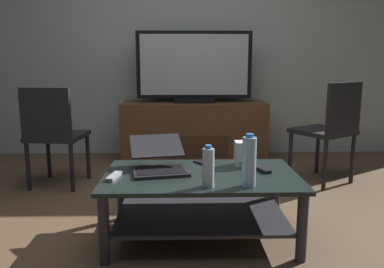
{
  "coord_description": "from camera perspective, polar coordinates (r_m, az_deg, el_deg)",
  "views": [
    {
      "loc": [
        -0.04,
        -2.41,
        1.07
      ],
      "look_at": [
        0.03,
        0.32,
        0.56
      ],
      "focal_mm": 36.05,
      "sensor_mm": 36.0,
      "label": 1
    }
  ],
  "objects": [
    {
      "name": "ground_plane",
      "position": [
        2.64,
        -0.45,
        -13.34
      ],
      "size": [
        7.68,
        7.68,
        0.0
      ],
      "primitive_type": "plane",
      "color": "brown"
    },
    {
      "name": "back_wall",
      "position": [
        4.56,
        -0.96,
        14.79
      ],
      "size": [
        6.4,
        0.12,
        2.8
      ],
      "primitive_type": "cube",
      "color": "#A8B2A8",
      "rests_on": "ground"
    },
    {
      "name": "coffee_table",
      "position": [
        2.36,
        1.34,
        -8.84
      ],
      "size": [
        1.16,
        0.69,
        0.41
      ],
      "color": "black",
      "rests_on": "ground"
    },
    {
      "name": "media_cabinet",
      "position": [
        4.29,
        0.3,
        0.51
      ],
      "size": [
        1.58,
        0.48,
        0.63
      ],
      "color": "brown",
      "rests_on": "ground"
    },
    {
      "name": "television",
      "position": [
        4.21,
        0.31,
        9.68
      ],
      "size": [
        1.24,
        0.2,
        0.76
      ],
      "color": "black",
      "rests_on": "media_cabinet"
    },
    {
      "name": "dining_chair",
      "position": [
        3.57,
        19.81,
        1.05
      ],
      "size": [
        0.61,
        0.61,
        0.9
      ],
      "color": "black",
      "rests_on": "ground"
    },
    {
      "name": "side_chair",
      "position": [
        3.47,
        -19.82,
        0.38
      ],
      "size": [
        0.49,
        0.49,
        0.87
      ],
      "color": "black",
      "rests_on": "ground"
    },
    {
      "name": "laptop",
      "position": [
        2.4,
        -4.95,
        -3.95
      ],
      "size": [
        0.4,
        0.47,
        0.19
      ],
      "color": "black",
      "rests_on": "coffee_table"
    },
    {
      "name": "router_box",
      "position": [
        2.51,
        7.65,
        -2.87
      ],
      "size": [
        0.11,
        0.11,
        0.16
      ],
      "color": "white",
      "rests_on": "coffee_table"
    },
    {
      "name": "water_bottle_near",
      "position": [
        2.06,
        2.43,
        -4.95
      ],
      "size": [
        0.06,
        0.06,
        0.23
      ],
      "color": "silver",
      "rests_on": "coffee_table"
    },
    {
      "name": "water_bottle_far",
      "position": [
        2.09,
        8.45,
        -4.05
      ],
      "size": [
        0.08,
        0.08,
        0.29
      ],
      "color": "#99C6E5",
      "rests_on": "coffee_table"
    },
    {
      "name": "cell_phone",
      "position": [
        2.56,
        1.73,
        -4.25
      ],
      "size": [
        0.14,
        0.16,
        0.01
      ],
      "primitive_type": "cube",
      "rotation": [
        0.0,
        0.0,
        0.58
      ],
      "color": "black",
      "rests_on": "coffee_table"
    },
    {
      "name": "tv_remote",
      "position": [
        2.29,
        -11.47,
        -6.15
      ],
      "size": [
        0.07,
        0.17,
        0.02
      ],
      "primitive_type": "cube",
      "rotation": [
        0.0,
        0.0,
        -0.18
      ],
      "color": "#99999E",
      "rests_on": "coffee_table"
    },
    {
      "name": "soundbar_remote",
      "position": [
        2.43,
        10.22,
        -5.12
      ],
      "size": [
        0.1,
        0.17,
        0.02
      ],
      "primitive_type": "cube",
      "rotation": [
        0.0,
        0.0,
        0.36
      ],
      "color": "black",
      "rests_on": "coffee_table"
    }
  ]
}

